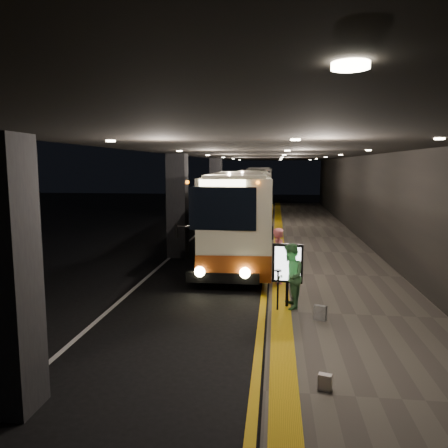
# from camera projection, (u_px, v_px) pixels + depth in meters

# --- Properties ---
(ground) EXTENTS (90.00, 90.00, 0.00)m
(ground) POSITION_uv_depth(u_px,v_px,m) (196.00, 282.00, 14.79)
(ground) COLOR black
(lane_line_white) EXTENTS (0.12, 50.00, 0.01)m
(lane_line_white) POSITION_uv_depth(u_px,v_px,m) (177.00, 252.00, 19.92)
(lane_line_white) COLOR silver
(lane_line_white) RESTS_ON ground
(kerb_stripe_yellow) EXTENTS (0.18, 50.00, 0.01)m
(kerb_stripe_yellow) POSITION_uv_depth(u_px,v_px,m) (268.00, 254.00, 19.43)
(kerb_stripe_yellow) COLOR gold
(kerb_stripe_yellow) RESTS_ON ground
(sidewalk) EXTENTS (4.50, 50.00, 0.15)m
(sidewalk) POSITION_uv_depth(u_px,v_px,m) (323.00, 253.00, 19.14)
(sidewalk) COLOR #514C44
(sidewalk) RESTS_ON ground
(tactile_strip) EXTENTS (0.50, 50.00, 0.01)m
(tactile_strip) POSITION_uv_depth(u_px,v_px,m) (279.00, 251.00, 19.35)
(tactile_strip) COLOR gold
(tactile_strip) RESTS_ON sidewalk
(terminal_wall) EXTENTS (0.10, 50.00, 6.00)m
(terminal_wall) POSITION_uv_depth(u_px,v_px,m) (379.00, 187.00, 18.48)
(terminal_wall) COLOR black
(terminal_wall) RESTS_ON ground
(support_columns) EXTENTS (0.80, 24.80, 4.40)m
(support_columns) POSITION_uv_depth(u_px,v_px,m) (178.00, 206.00, 18.60)
(support_columns) COLOR black
(support_columns) RESTS_ON ground
(canopy) EXTENTS (9.00, 50.00, 0.40)m
(canopy) POSITION_uv_depth(u_px,v_px,m) (273.00, 149.00, 18.80)
(canopy) COLOR black
(canopy) RESTS_ON support_columns
(coach_main) EXTENTS (2.98, 11.35, 3.51)m
(coach_main) POSITION_uv_depth(u_px,v_px,m) (238.00, 218.00, 18.58)
(coach_main) COLOR beige
(coach_main) RESTS_ON ground
(coach_second) EXTENTS (2.75, 11.08, 3.45)m
(coach_second) POSITION_uv_depth(u_px,v_px,m) (252.00, 197.00, 31.01)
(coach_second) COLOR beige
(coach_second) RESTS_ON ground
(coach_third) EXTENTS (2.41, 11.45, 3.60)m
(coach_third) POSITION_uv_depth(u_px,v_px,m) (261.00, 186.00, 46.48)
(coach_third) COLOR beige
(coach_third) RESTS_ON ground
(passenger_boarding) EXTENTS (0.45, 0.67, 1.79)m
(passenger_boarding) POSITION_uv_depth(u_px,v_px,m) (279.00, 256.00, 13.95)
(passenger_boarding) COLOR #DB6671
(passenger_boarding) RESTS_ON sidewalk
(passenger_waiting_green) EXTENTS (0.59, 0.88, 1.73)m
(passenger_waiting_green) POSITION_uv_depth(u_px,v_px,m) (290.00, 276.00, 11.50)
(passenger_waiting_green) COLOR #437846
(passenger_waiting_green) RESTS_ON sidewalk
(bag_polka) EXTENTS (0.33, 0.24, 0.37)m
(bag_polka) POSITION_uv_depth(u_px,v_px,m) (320.00, 313.00, 10.68)
(bag_polka) COLOR black
(bag_polka) RESTS_ON sidewalk
(bag_plain) EXTENTS (0.25, 0.19, 0.28)m
(bag_plain) POSITION_uv_depth(u_px,v_px,m) (325.00, 382.00, 7.35)
(bag_plain) COLOR silver
(bag_plain) RESTS_ON sidewalk
(info_sign) EXTENTS (0.81, 0.23, 1.71)m
(info_sign) POSITION_uv_depth(u_px,v_px,m) (288.00, 265.00, 11.57)
(info_sign) COLOR black
(info_sign) RESTS_ON sidewalk
(stanchion_post) EXTENTS (0.05, 0.05, 1.06)m
(stanchion_post) POSITION_uv_depth(u_px,v_px,m) (278.00, 290.00, 11.36)
(stanchion_post) COLOR black
(stanchion_post) RESTS_ON sidewalk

